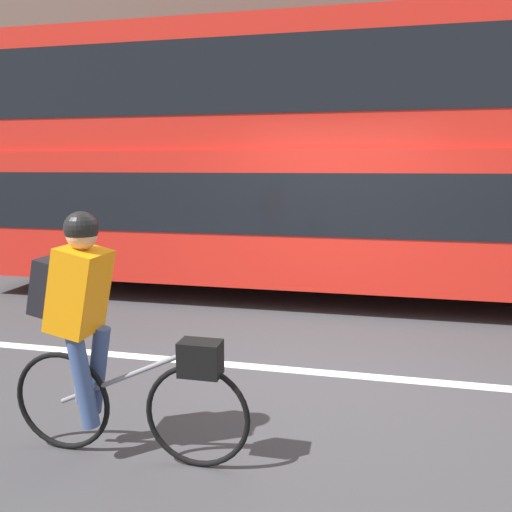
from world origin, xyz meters
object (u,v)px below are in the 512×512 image
at_px(bus, 343,153).
at_px(trash_bin, 288,230).
at_px(cyclist_on_bike, 99,329).
at_px(street_sign_post, 185,183).

xyz_separation_m(bus, trash_bin, (-1.17, 2.48, -1.46)).
bearing_deg(bus, cyclist_on_bike, -105.44).
xyz_separation_m(bus, street_sign_post, (-3.36, 2.47, -0.54)).
distance_m(cyclist_on_bike, trash_bin, 7.17).
distance_m(bus, trash_bin, 3.11).
height_order(bus, trash_bin, bus).
xyz_separation_m(trash_bin, street_sign_post, (-2.19, -0.01, 0.92)).
relative_size(trash_bin, street_sign_post, 0.39).
height_order(cyclist_on_bike, trash_bin, cyclist_on_bike).
height_order(cyclist_on_bike, street_sign_post, street_sign_post).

